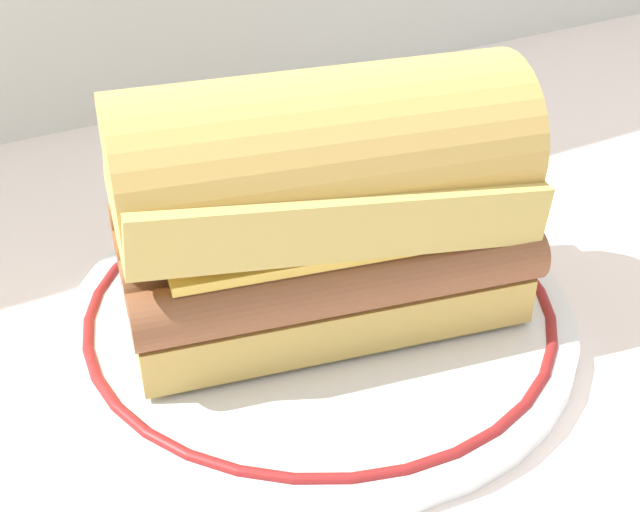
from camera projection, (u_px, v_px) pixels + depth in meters
ground_plane at (386, 340)px, 0.46m from camera, size 1.50×1.50×0.00m
plate at (320, 312)px, 0.47m from camera, size 0.28×0.28×0.01m
sausage_sandwich at (320, 200)px, 0.43m from camera, size 0.23×0.15×0.13m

